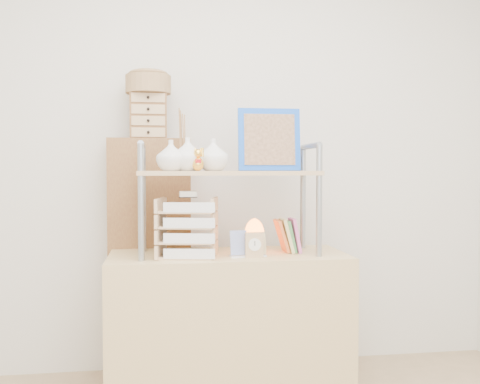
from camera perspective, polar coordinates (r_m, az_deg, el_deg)
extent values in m
cube|color=silver|center=(3.20, -2.40, 4.57)|extent=(3.40, 0.02, 2.60)
cube|color=tan|center=(2.82, -1.24, -14.17)|extent=(1.20, 0.50, 0.75)
cube|color=brown|center=(3.09, -9.62, -7.01)|extent=(0.46, 0.25, 1.35)
cylinder|color=gray|center=(2.53, -10.51, -1.10)|extent=(0.03, 0.03, 0.55)
cylinder|color=gray|center=(2.83, -10.30, -0.74)|extent=(0.03, 0.03, 0.55)
cylinder|color=gray|center=(2.68, -10.44, 4.97)|extent=(0.03, 0.30, 0.03)
cylinder|color=gray|center=(2.65, 8.44, -0.94)|extent=(0.03, 0.03, 0.55)
cylinder|color=gray|center=(2.94, 6.73, -0.61)|extent=(0.03, 0.03, 0.55)
cylinder|color=gray|center=(2.79, 7.57, 4.88)|extent=(0.03, 0.30, 0.03)
cube|color=tan|center=(2.70, -1.25, 2.04)|extent=(0.90, 0.34, 0.02)
imported|color=white|center=(2.66, -7.38, 3.89)|extent=(0.15, 0.15, 0.15)
imported|color=white|center=(2.68, -5.59, 4.03)|extent=(0.16, 0.16, 0.17)
imported|color=white|center=(2.71, -2.87, 3.99)|extent=(0.16, 0.16, 0.16)
cylinder|color=#233A98|center=(2.80, -6.18, 3.28)|extent=(0.07, 0.07, 0.10)
cube|color=blue|center=(2.84, 3.14, 5.61)|extent=(0.33, 0.06, 0.33)
cube|color=brown|center=(2.83, 3.18, 5.62)|extent=(0.27, 0.04, 0.27)
cube|color=pink|center=(2.79, 5.87, -4.69)|extent=(0.05, 0.12, 0.17)
cube|color=#51A253|center=(2.80, 5.34, -4.65)|extent=(0.05, 0.12, 0.17)
cube|color=#D4CB7F|center=(2.78, 4.99, -4.71)|extent=(0.06, 0.13, 0.17)
cube|color=orange|center=(2.79, 4.46, -4.67)|extent=(0.06, 0.14, 0.17)
cube|color=tan|center=(2.67, -5.58, -6.71)|extent=(0.31, 0.29, 0.01)
cube|color=white|center=(2.54, -5.44, -6.59)|extent=(0.24, 0.06, 0.05)
cube|color=tan|center=(2.66, -5.59, -5.15)|extent=(0.31, 0.29, 0.01)
cube|color=white|center=(2.53, -5.45, -4.96)|extent=(0.24, 0.06, 0.05)
cube|color=tan|center=(2.65, -5.59, -3.58)|extent=(0.31, 0.29, 0.01)
cube|color=white|center=(2.53, -5.45, -3.31)|extent=(0.24, 0.06, 0.05)
cube|color=tan|center=(2.64, -5.60, -2.00)|extent=(0.31, 0.29, 0.01)
cube|color=white|center=(2.52, -5.46, -1.65)|extent=(0.24, 0.06, 0.05)
cube|color=beige|center=(2.62, -5.58, -0.24)|extent=(0.08, 0.08, 0.03)
cylinder|color=brown|center=(2.80, 1.54, -6.16)|extent=(0.10, 0.10, 0.02)
ellipsoid|color=orange|center=(2.79, 1.54, -4.41)|extent=(0.11, 0.11, 0.15)
cube|color=tan|center=(2.61, 1.51, -5.68)|extent=(0.09, 0.04, 0.12)
cylinder|color=white|center=(2.59, 1.59, -5.63)|extent=(0.06, 0.01, 0.06)
cube|color=white|center=(2.64, 0.84, -6.84)|extent=(0.19, 0.07, 0.01)
cube|color=#213B98|center=(2.63, -0.15, -5.43)|extent=(0.09, 0.04, 0.12)
cube|color=tan|center=(2.65, 1.87, -5.47)|extent=(0.09, 0.03, 0.11)
cube|color=brown|center=(3.04, -9.73, 7.96)|extent=(0.20, 0.15, 0.25)
cube|color=tan|center=(2.96, -9.75, 6.30)|extent=(0.18, 0.01, 0.05)
cube|color=tan|center=(2.96, -9.76, 7.51)|extent=(0.18, 0.01, 0.05)
cube|color=tan|center=(2.97, -9.77, 8.71)|extent=(0.18, 0.01, 0.05)
cube|color=tan|center=(2.98, -9.77, 9.90)|extent=(0.18, 0.01, 0.05)
cylinder|color=brown|center=(3.07, -9.75, 11.22)|extent=(0.25, 0.25, 0.10)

